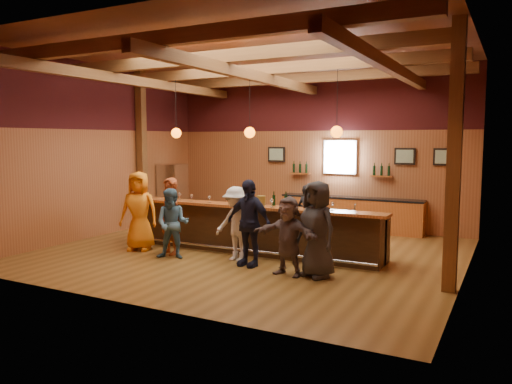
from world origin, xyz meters
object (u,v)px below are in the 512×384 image
customer_dark (317,229)px  bottle_a (274,200)px  customer_navy (248,223)px  customer_brown (288,236)px  customer_white (236,224)px  bar_counter (254,229)px  customer_redvest (170,216)px  back_bar_cabinet (350,214)px  stainless_fridge (173,193)px  ice_bucket (261,201)px  bartender (307,215)px  customer_orange (139,211)px  customer_denim (173,224)px

customer_dark → bottle_a: (-1.44, 1.17, 0.33)m
customer_navy → customer_brown: size_ratio=1.18×
customer_white → customer_brown: size_ratio=1.05×
customer_white → bar_counter: bearing=102.9°
customer_navy → bottle_a: 1.10m
bar_counter → customer_redvest: (-1.51, -1.11, 0.33)m
bar_counter → customer_dark: bearing=-33.5°
back_bar_cabinet → customer_redvest: size_ratio=2.34×
customer_white → bottle_a: 1.02m
stainless_fridge → customer_redvest: bearing=-53.8°
stainless_fridge → ice_bucket: stainless_fridge is taller
back_bar_cabinet → stainless_fridge: bearing=-168.1°
customer_redvest → bartender: customer_redvest is taller
bar_counter → stainless_fridge: bearing=149.2°
customer_orange → customer_dark: bearing=-21.7°
customer_redvest → customer_white: size_ratio=1.09×
customer_dark → bartender: bearing=139.3°
back_bar_cabinet → bottle_a: bearing=-99.0°
stainless_fridge → customer_dark: (6.15, -3.79, -0.00)m
customer_brown → bartender: bearing=112.4°
customer_redvest → customer_brown: (3.03, -0.37, -0.11)m
bartender → customer_orange: bearing=44.9°
customer_dark → bottle_a: 1.89m
customer_white → customer_dark: bearing=-4.3°
customer_navy → customer_dark: (1.51, -0.14, 0.02)m
customer_orange → bottle_a: customer_orange is taller
bartender → bar_counter: bearing=63.6°
bar_counter → customer_brown: bearing=-44.3°
customer_denim → bar_counter: bearing=28.1°
customer_denim → customer_dark: bearing=-20.0°
customer_orange → customer_brown: (3.93, -0.40, -0.16)m
customer_denim → customer_navy: size_ratio=0.86×
back_bar_cabinet → bartender: bearing=-97.6°
customer_orange → bartender: (3.27, 2.22, -0.17)m
customer_brown → customer_dark: 0.56m
bar_counter → customer_redvest: 1.91m
bottle_a → bar_counter: bearing=163.9°
customer_orange → customer_brown: bearing=-24.1°
customer_orange → customer_redvest: bearing=-19.8°
stainless_fridge → customer_white: bearing=-38.9°
bottle_a → bartender: bearing=78.3°
customer_redvest → ice_bucket: (1.84, 0.84, 0.36)m
stainless_fridge → bartender: size_ratio=1.21×
bar_counter → customer_navy: customer_navy is taller
customer_brown → customer_dark: bearing=23.2°
stainless_fridge → bottle_a: size_ratio=5.80×
bar_counter → customer_white: size_ratio=4.01×
bartender → ice_bucket: bearing=80.0°
stainless_fridge → bottle_a: bearing=-29.1°
ice_bucket → customer_brown: bearing=-45.6°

